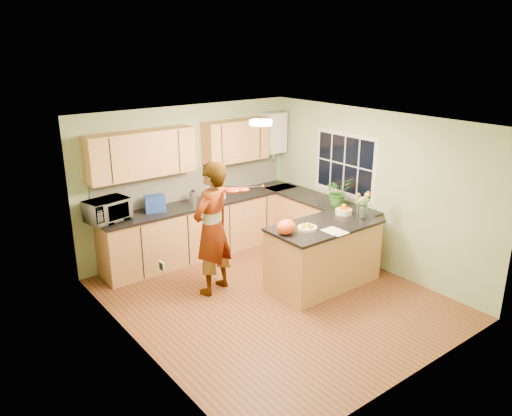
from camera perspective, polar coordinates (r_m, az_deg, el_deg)
floor at (r=7.21m, az=1.98°, el=-10.27°), size 4.50×4.50×0.00m
ceiling at (r=6.39m, az=2.23°, el=9.76°), size 4.00×4.50×0.02m
wall_back at (r=8.47m, az=-7.66°, el=3.16°), size 4.00×0.02×2.50m
wall_front at (r=5.30m, az=17.92°, el=-7.24°), size 4.00×0.02×2.50m
wall_left at (r=5.72m, az=-13.60°, el=-4.91°), size 0.02×4.50×2.50m
wall_right at (r=8.06m, az=13.12°, el=2.04°), size 0.02×4.50×2.50m
back_counter at (r=8.51m, az=-5.83°, el=-2.21°), size 3.64×0.62×0.94m
right_counter at (r=8.63m, az=7.15°, el=-1.96°), size 0.62×2.24×0.94m
splashback at (r=8.52m, az=-7.01°, el=2.92°), size 3.60×0.02×0.52m
upper_cabinets at (r=8.10m, az=-8.31°, el=6.79°), size 3.20×0.34×0.70m
boiler at (r=9.15m, az=2.01°, el=8.61°), size 0.40×0.30×0.86m
window_right at (r=8.36m, az=10.08°, el=4.95°), size 0.01×1.30×1.05m
light_switch at (r=5.20m, az=-10.72°, el=-6.52°), size 0.02×0.09×0.09m
ceiling_lamp at (r=6.63m, az=0.55°, el=9.75°), size 0.30×0.30×0.07m
peninsula_island at (r=7.46m, az=7.73°, el=-5.28°), size 1.67×0.86×0.96m
fruit_dish at (r=7.04m, az=5.89°, el=-2.15°), size 0.28×0.28×0.10m
orange_bowl at (r=7.74m, az=10.00°, el=-0.22°), size 0.26×0.26×0.15m
flower_vase at (r=7.50m, az=12.20°, el=0.95°), size 0.25×0.25×0.46m
orange_bag at (r=6.83m, az=3.48°, el=-2.17°), size 0.28×0.24×0.21m
papers at (r=7.02m, az=9.05°, el=-2.64°), size 0.24×0.32×0.01m
violinist at (r=7.05m, az=-5.01°, el=-2.38°), size 0.82×0.66×1.93m
violin at (r=6.79m, az=-2.72°, el=2.03°), size 0.61×0.53×0.15m
microwave at (r=7.66m, az=-16.62°, el=-0.26°), size 0.67×0.52×0.34m
blue_box at (r=7.94m, az=-11.47°, el=0.50°), size 0.37×0.32×0.25m
kettle at (r=8.24m, az=-7.20°, el=1.28°), size 0.14×0.14×0.27m
jar_cream at (r=8.47m, az=-4.81°, el=1.69°), size 0.14×0.14×0.17m
jar_white at (r=8.45m, az=-3.81°, el=1.60°), size 0.12×0.12×0.15m
potted_plant at (r=8.15m, az=9.33°, el=1.88°), size 0.49×0.44×0.46m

